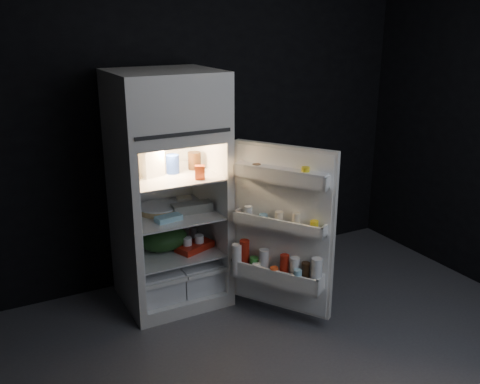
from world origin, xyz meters
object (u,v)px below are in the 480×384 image
refrigerator (167,182)px  milk_jug (149,160)px  egg_carton (192,208)px  fridge_door (281,234)px  yogurt_tray (195,246)px

refrigerator → milk_jug: bearing=-177.1°
milk_jug → egg_carton: 0.49m
fridge_door → egg_carton: (-0.43, 0.58, 0.08)m
egg_carton → milk_jug: bearing=165.5°
refrigerator → egg_carton: (0.15, -0.11, -0.19)m
fridge_door → milk_jug: size_ratio=5.08×
fridge_door → yogurt_tray: fridge_door is taller
refrigerator → fridge_door: bearing=-50.1°
fridge_door → yogurt_tray: bearing=127.5°
milk_jug → yogurt_tray: bearing=-39.0°
milk_jug → egg_carton: bearing=-34.6°
refrigerator → egg_carton: size_ratio=5.86×
milk_jug → refrigerator: bearing=-11.5°
egg_carton → yogurt_tray: 0.31m
fridge_door → milk_jug: (-0.71, 0.69, 0.47)m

